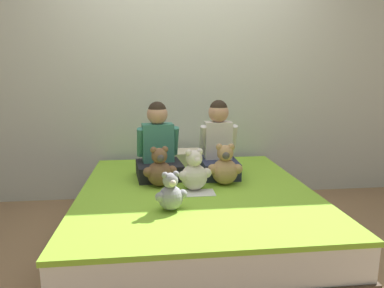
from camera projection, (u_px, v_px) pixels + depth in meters
ground_plane at (196, 241)px, 2.59m from camera, size 14.00×14.00×0.00m
wall_behind_bed at (183, 73)px, 3.37m from camera, size 8.00×0.06×2.50m
bed at (196, 215)px, 2.55m from camera, size 1.68×1.88×0.42m
child_on_left at (158, 148)px, 2.76m from camera, size 0.39×0.40×0.61m
child_on_right at (219, 146)px, 2.81m from camera, size 0.31×0.38×0.62m
teddy_bear_held_by_left_child at (160, 170)px, 2.54m from camera, size 0.25×0.19×0.30m
teddy_bear_held_by_right_child at (225, 167)px, 2.58m from camera, size 0.26×0.20×0.31m
teddy_bear_between_children at (194, 173)px, 2.45m from camera, size 0.24×0.19×0.30m
teddy_bear_at_foot_of_bed at (171, 194)px, 2.09m from camera, size 0.20×0.15×0.24m
pillow_at_headboard at (186, 157)px, 3.25m from camera, size 0.47×0.28×0.11m
sign_card at (200, 193)px, 2.40m from camera, size 0.21×0.15×0.00m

